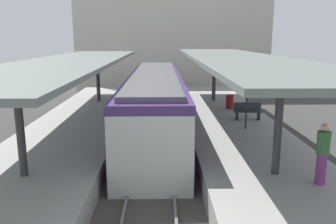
{
  "coord_description": "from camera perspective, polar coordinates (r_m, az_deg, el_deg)",
  "views": [
    {
      "loc": [
        0.34,
        -14.67,
        5.04
      ],
      "look_at": [
        0.66,
        1.92,
        1.46
      ],
      "focal_mm": 36.65,
      "sensor_mm": 36.0,
      "label": 1
    }
  ],
  "objects": [
    {
      "name": "ground_plane",
      "position": [
        15.51,
        -2.33,
        -6.8
      ],
      "size": [
        80.0,
        80.0,
        0.0
      ],
      "primitive_type": "plane",
      "color": "#383835"
    },
    {
      "name": "platform_left",
      "position": [
        15.9,
        -16.22,
        -4.92
      ],
      "size": [
        4.4,
        28.0,
        1.0
      ],
      "primitive_type": "cube",
      "color": "#9E9E99",
      "rests_on": "ground_plane"
    },
    {
      "name": "platform_right",
      "position": [
        15.74,
        11.68,
        -4.86
      ],
      "size": [
        4.4,
        28.0,
        1.0
      ],
      "primitive_type": "cube",
      "color": "#9E9E99",
      "rests_on": "ground_plane"
    },
    {
      "name": "track_ballast",
      "position": [
        15.48,
        -2.33,
        -6.45
      ],
      "size": [
        3.2,
        28.0,
        0.2
      ],
      "primitive_type": "cube",
      "color": "#4C4742",
      "rests_on": "ground_plane"
    },
    {
      "name": "rail_near_side",
      "position": [
        15.46,
        -5.02,
        -5.85
      ],
      "size": [
        0.08,
        28.0,
        0.14
      ],
      "primitive_type": "cube",
      "color": "slate",
      "rests_on": "track_ballast"
    },
    {
      "name": "rail_far_side",
      "position": [
        15.43,
        0.35,
        -5.84
      ],
      "size": [
        0.08,
        28.0,
        0.14
      ],
      "primitive_type": "cube",
      "color": "slate",
      "rests_on": "track_ballast"
    },
    {
      "name": "commuter_train",
      "position": [
        18.03,
        -2.18,
        1.58
      ],
      "size": [
        2.78,
        15.96,
        3.1
      ],
      "color": "#472D6B",
      "rests_on": "track_ballast"
    },
    {
      "name": "canopy_left",
      "position": [
        16.63,
        -15.69,
        8.0
      ],
      "size": [
        4.18,
        21.0,
        3.08
      ],
      "color": "#333335",
      "rests_on": "platform_left"
    },
    {
      "name": "canopy_right",
      "position": [
        16.46,
        11.15,
        8.7
      ],
      "size": [
        4.18,
        21.0,
        3.23
      ],
      "color": "#333335",
      "rests_on": "platform_right"
    },
    {
      "name": "platform_bench",
      "position": [
        17.77,
        13.1,
        0.24
      ],
      "size": [
        1.4,
        0.41,
        0.86
      ],
      "color": "black",
      "rests_on": "platform_right"
    },
    {
      "name": "platform_sign",
      "position": [
        15.71,
        13.02,
        3.0
      ],
      "size": [
        0.9,
        0.08,
        2.21
      ],
      "color": "#262628",
      "rests_on": "platform_right"
    },
    {
      "name": "litter_bin",
      "position": [
        20.37,
        10.22,
        1.68
      ],
      "size": [
        0.44,
        0.44,
        0.8
      ],
      "primitive_type": "cylinder",
      "color": "maroon",
      "rests_on": "platform_right"
    },
    {
      "name": "passenger_near_bench",
      "position": [
        10.52,
        24.31,
        -6.22
      ],
      "size": [
        0.36,
        0.36,
        1.76
      ],
      "color": "#7A337A",
      "rests_on": "platform_right"
    },
    {
      "name": "station_building_backdrop",
      "position": [
        34.69,
        0.71,
        12.93
      ],
      "size": [
        18.0,
        6.0,
        11.0
      ],
      "primitive_type": "cube",
      "color": "beige",
      "rests_on": "ground_plane"
    }
  ]
}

